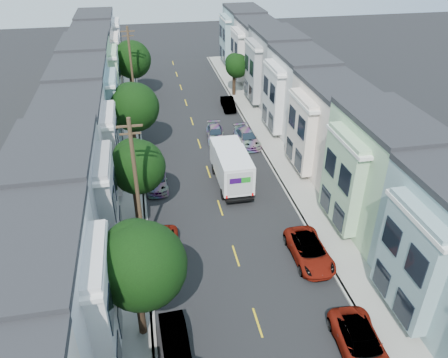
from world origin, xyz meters
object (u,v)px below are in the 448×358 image
Objects in this scene: tree_c at (136,167)px; parked_right_d at (228,104)px; lead_sedan at (215,133)px; tree_d at (134,107)px; tree_b at (140,266)px; tree_far_r at (236,66)px; parked_right_a at (361,345)px; utility_pole_far at (132,71)px; parked_left_b at (175,343)px; parked_left_c at (164,247)px; parked_left_d at (156,180)px; tree_e at (131,60)px; fedex_truck at (231,166)px; parked_right_b at (309,251)px; utility_pole_near at (137,188)px; parked_right_c at (247,138)px.

parked_right_d is at bearing 61.97° from tree_c.
tree_d is at bearing -162.42° from lead_sedan.
tree_far_r is at bearing 70.33° from tree_b.
tree_d reaches higher than parked_right_d.
lead_sedan is at bearing -108.80° from parked_right_d.
utility_pole_far is at bearing 110.81° from parked_right_a.
parked_left_c is at bearing 87.43° from parked_left_b.
tree_c is 6.16m from parked_left_d.
tree_b is at bearing -90.00° from tree_e.
parked_right_d is at bearing 79.17° from fedex_truck.
parked_left_c is 10.09m from parked_right_b.
tree_d reaches higher than parked_left_d.
parked_right_a is (11.20, -15.01, -3.88)m from tree_c.
tree_b is at bearing -90.01° from utility_pole_near.
parked_left_d is (-11.79, -21.05, -3.26)m from tree_far_r.
tree_e is at bearing 90.00° from tree_c.
utility_pole_near is 19.32m from lead_sedan.
tree_b is at bearing -120.71° from parked_right_c.
utility_pole_near is 12.49m from parked_right_b.
parked_right_b is (11.20, -29.29, -4.44)m from utility_pole_far.
tree_d is 11.96m from parked_right_c.
parked_left_b is at bearing -104.11° from parked_right_d.
tree_e is 0.75× the size of utility_pole_far.
tree_far_r is at bearing 91.22° from parked_right_a.
parked_left_b is at bearing 171.96° from parked_right_a.
parked_right_a is at bearing -94.29° from parked_right_c.
parked_left_d is (1.40, 15.88, -4.36)m from tree_b.
lead_sedan is at bearing -48.05° from utility_pole_far.
parked_right_c is at bearing -88.01° from parked_right_d.
tree_b is at bearing 129.13° from parked_left_b.
tree_far_r reaches higher than parked_left_c.
tree_e is (-0.00, 15.65, 0.22)m from tree_d.
parked_right_a is at bearing -80.41° from fedex_truck.
tree_c is 0.92× the size of tree_d.
parked_left_b is at bearing -87.98° from tree_e.
utility_pole_far reaches higher than tree_d.
tree_c is 19.13m from parked_right_a.
tree_d is 8.05m from parked_left_d.
parked_left_c is at bearing -87.02° from utility_pole_far.
lead_sedan is at bearing 71.35° from parked_left_c.
tree_b reaches higher than parked_left_d.
tree_d is 1.81× the size of parked_left_b.
parked_left_b is 10.02m from parked_right_a.
tree_far_r is 32.30m from utility_pole_near.
tree_far_r is at bearing 14.67° from utility_pole_far.
fedex_truck is (7.96, -23.22, -3.27)m from tree_e.
tree_b is 7.47m from utility_pole_near.
tree_c reaches higher than parked_left_c.
utility_pole_near is 2.49× the size of parked_left_b.
tree_e is 16.69m from lead_sedan.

